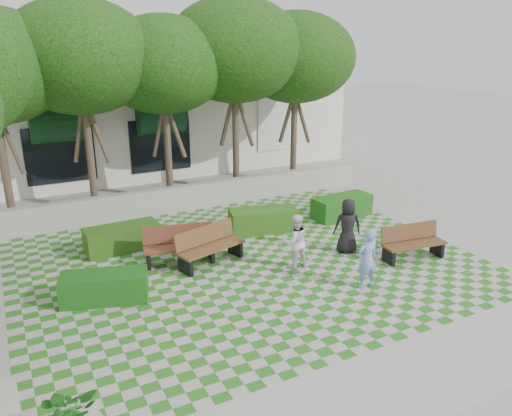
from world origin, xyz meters
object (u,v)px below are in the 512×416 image
hedge_midleft (122,238)px  person_dark (348,226)px  bench_mid (209,246)px  hedge_west (105,287)px  bench_east (413,243)px  hedge_midright (263,220)px  person_blue (367,259)px  person_white (295,241)px  hedge_east (342,207)px  bench_west (180,246)px

hedge_midleft → person_dark: person_dark is taller
bench_mid → hedge_west: bearing=178.4°
bench_east → hedge_midleft: 8.27m
hedge_west → hedge_midright: bearing=22.3°
person_blue → person_white: 2.02m
hedge_east → person_dark: 3.07m
hedge_midright → hedge_west: hedge_midright is taller
bench_mid → person_white: (1.92, -1.31, 0.26)m
hedge_midright → hedge_midleft: bearing=172.3°
bench_mid → hedge_west: (-2.97, -0.77, -0.15)m
person_dark → person_white: 1.88m
bench_mid → hedge_midleft: bench_mid is taller
bench_east → person_white: 3.40m
bench_east → person_blue: 2.42m
hedge_west → hedge_east: bearing=14.3°
bench_mid → hedge_west: size_ratio=1.05×
hedge_east → hedge_midleft: hedge_east is taller
hedge_midleft → person_blue: 7.01m
bench_east → person_white: size_ratio=1.25×
bench_east → bench_west: bench_west is taller
bench_mid → bench_east: bearing=-40.4°
person_white → hedge_west: bearing=-0.8°
bench_west → hedge_midleft: size_ratio=0.97×
person_dark → hedge_east: bearing=-98.2°
bench_mid → person_blue: person_blue is taller
bench_mid → hedge_east: size_ratio=0.97×
hedge_midright → hedge_midleft: size_ratio=1.01×
hedge_west → person_blue: 6.30m
hedge_midright → person_white: (-0.53, -2.76, 0.38)m
hedge_midleft → person_blue: (4.76, -5.13, 0.40)m
person_dark → bench_west: bearing=7.0°
bench_mid → hedge_midright: bearing=14.5°
hedge_west → person_blue: person_blue is taller
bench_west → person_blue: person_blue is taller
hedge_east → hedge_west: 8.75m
bench_mid → person_dark: size_ratio=1.29×
hedge_east → person_white: 4.51m
person_white → bench_mid: bearing=-28.7°
person_blue → person_dark: 2.18m
hedge_east → bench_mid: bearing=-165.9°
person_dark → person_blue: bearing=91.2°
bench_east → hedge_midleft: (-7.03, 4.36, -0.09)m
bench_mid → hedge_midright: (2.45, 1.45, -0.12)m
bench_east → bench_mid: (-5.15, 2.32, 0.03)m
hedge_midright → person_white: size_ratio=1.40×
hedge_midright → person_blue: bearing=-84.7°
person_dark → person_white: person_dark is taller
bench_east → person_blue: bearing=-153.8°
hedge_west → person_dark: bearing=-2.9°
bench_west → hedge_midleft: bench_west is taller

